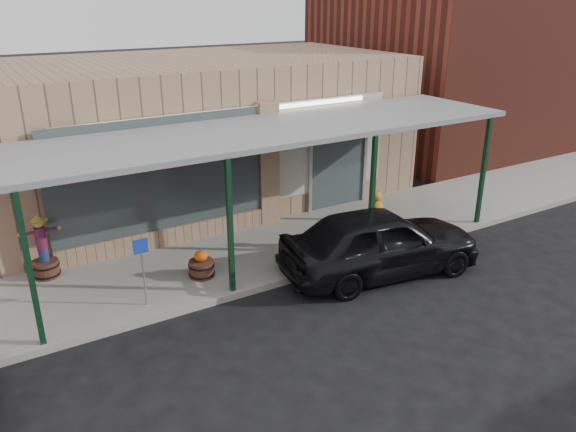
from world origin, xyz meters
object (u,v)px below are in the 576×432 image
barrel_scarecrow (44,256)px  barrel_pumpkin (202,267)px  handicap_sign (142,263)px  parked_sedan (380,242)px

barrel_scarecrow → barrel_pumpkin: bearing=-50.8°
barrel_scarecrow → barrel_pumpkin: barrel_scarecrow is taller
handicap_sign → parked_sedan: (5.02, -1.09, -0.29)m
barrel_pumpkin → parked_sedan: size_ratio=0.14×
parked_sedan → handicap_sign: bearing=86.2°
handicap_sign → parked_sedan: 5.14m
barrel_pumpkin → parked_sedan: parked_sedan is taller
barrel_pumpkin → barrel_scarecrow: bearing=149.1°
barrel_pumpkin → handicap_sign: size_ratio=0.48×
handicap_sign → parked_sedan: bearing=-15.3°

